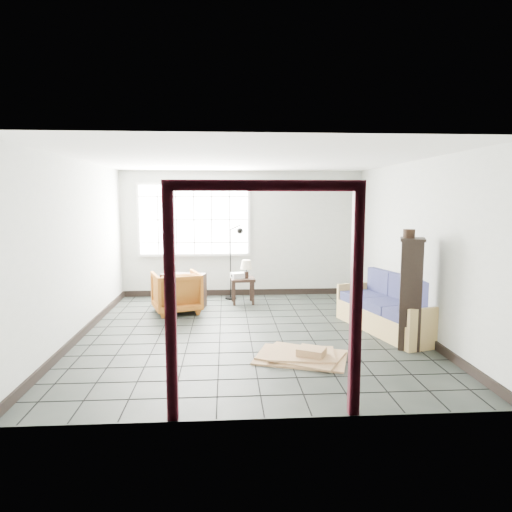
{
  "coord_description": "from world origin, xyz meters",
  "views": [
    {
      "loc": [
        -0.34,
        -6.75,
        2.04
      ],
      "look_at": [
        0.12,
        0.3,
        1.14
      ],
      "focal_mm": 32.0,
      "sensor_mm": 36.0,
      "label": 1
    }
  ],
  "objects": [
    {
      "name": "ground",
      "position": [
        0.0,
        0.0,
        0.0
      ],
      "size": [
        5.5,
        5.5,
        0.0
      ],
      "primitive_type": "plane",
      "color": "black",
      "rests_on": "ground"
    },
    {
      "name": "room_shell",
      "position": [
        0.0,
        0.03,
        1.68
      ],
      "size": [
        5.02,
        5.52,
        2.61
      ],
      "color": "#A6ABA4",
      "rests_on": "ground"
    },
    {
      "name": "window_panel",
      "position": [
        -1.0,
        2.7,
        1.6
      ],
      "size": [
        2.32,
        0.08,
        1.52
      ],
      "color": "silver",
      "rests_on": "ground"
    },
    {
      "name": "doorway_trim",
      "position": [
        0.0,
        -2.7,
        1.38
      ],
      "size": [
        1.8,
        0.08,
        2.2
      ],
      "color": "#3D0D17",
      "rests_on": "ground"
    },
    {
      "name": "futon_sofa",
      "position": [
        2.21,
        -0.03,
        0.31
      ],
      "size": [
        1.22,
        2.06,
        0.86
      ],
      "rotation": [
        0.0,
        0.0,
        0.27
      ],
      "color": "#A9894C",
      "rests_on": "ground"
    },
    {
      "name": "armchair",
      "position": [
        -1.24,
        1.35,
        0.41
      ],
      "size": [
        0.98,
        0.94,
        0.81
      ],
      "primitive_type": "imported",
      "rotation": [
        0.0,
        0.0,
        3.45
      ],
      "color": "#9A5B16",
      "rests_on": "ground"
    },
    {
      "name": "side_table",
      "position": [
        -0.03,
        1.98,
        0.41
      ],
      "size": [
        0.48,
        0.48,
        0.5
      ],
      "rotation": [
        0.0,
        0.0,
        0.06
      ],
      "color": "black",
      "rests_on": "ground"
    },
    {
      "name": "table_lamp",
      "position": [
        0.04,
        1.96,
        0.75
      ],
      "size": [
        0.29,
        0.29,
        0.36
      ],
      "rotation": [
        0.0,
        0.0,
        -0.3
      ],
      "color": "black",
      "rests_on": "side_table"
    },
    {
      "name": "projector",
      "position": [
        -0.11,
        2.0,
        0.55
      ],
      "size": [
        0.33,
        0.29,
        0.1
      ],
      "rotation": [
        0.0,
        0.0,
        0.32
      ],
      "color": "silver",
      "rests_on": "side_table"
    },
    {
      "name": "floor_lamp",
      "position": [
        -0.17,
        2.33,
        0.81
      ],
      "size": [
        0.41,
        0.35,
        1.52
      ],
      "rotation": [
        0.0,
        0.0,
        -0.23
      ],
      "color": "black",
      "rests_on": "ground"
    },
    {
      "name": "console_shelf",
      "position": [
        -1.15,
        1.77,
        0.32
      ],
      "size": [
        0.86,
        0.48,
        0.63
      ],
      "rotation": [
        0.0,
        0.0,
        -0.2
      ],
      "color": "black",
      "rests_on": "ground"
    },
    {
      "name": "tall_shelf",
      "position": [
        2.15,
        -0.83,
        0.77
      ],
      "size": [
        0.44,
        0.5,
        1.51
      ],
      "rotation": [
        0.0,
        0.0,
        -0.36
      ],
      "color": "black",
      "rests_on": "ground"
    },
    {
      "name": "pot",
      "position": [
        2.1,
        -0.83,
        1.57
      ],
      "size": [
        0.2,
        0.2,
        0.12
      ],
      "rotation": [
        0.0,
        0.0,
        0.33
      ],
      "color": "black",
      "rests_on": "tall_shelf"
    },
    {
      "name": "open_box",
      "position": [
        2.15,
        0.32,
        0.16
      ],
      "size": [
        0.83,
        0.57,
        0.43
      ],
      "rotation": [
        0.0,
        0.0,
        -0.3
      ],
      "color": "#9B694B",
      "rests_on": "ground"
    },
    {
      "name": "cardboard_pile",
      "position": [
        0.62,
        -1.18,
        0.04
      ],
      "size": [
        1.33,
        1.13,
        0.17
      ],
      "rotation": [
        0.0,
        0.0,
        -0.37
      ],
      "color": "#9B694B",
      "rests_on": "ground"
    }
  ]
}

